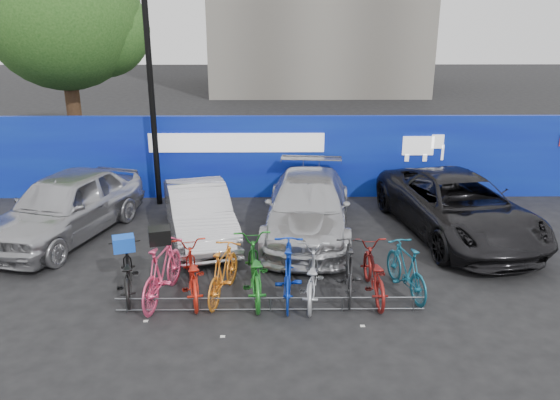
{
  "coord_description": "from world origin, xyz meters",
  "views": [
    {
      "loc": [
        0.08,
        -9.32,
        5.14
      ],
      "look_at": [
        0.2,
        2.0,
        1.26
      ],
      "focal_mm": 35.0,
      "sensor_mm": 36.0,
      "label": 1
    }
  ],
  "objects_px": {
    "tree": "(70,15)",
    "car_2": "(308,207)",
    "bike_rack": "(270,304)",
    "lamppost": "(151,87)",
    "bike_8": "(373,272)",
    "car_1": "(199,213)",
    "car_0": "(65,206)",
    "bike_5": "(288,271)",
    "bike_4": "(254,269)",
    "car_3": "(458,206)",
    "bike_1": "(162,271)",
    "bike_6": "(311,276)",
    "bike_7": "(349,269)",
    "bike_2": "(192,273)",
    "bike_0": "(127,272)",
    "bike_3": "(223,272)"
  },
  "relations": [
    {
      "from": "tree",
      "to": "car_2",
      "type": "height_order",
      "value": "tree"
    },
    {
      "from": "tree",
      "to": "bike_rack",
      "type": "relative_size",
      "value": 1.39
    },
    {
      "from": "tree",
      "to": "lamppost",
      "type": "distance_m",
      "value": 6.14
    },
    {
      "from": "bike_rack",
      "to": "bike_8",
      "type": "height_order",
      "value": "bike_8"
    },
    {
      "from": "car_1",
      "to": "car_2",
      "type": "bearing_deg",
      "value": -9.84
    },
    {
      "from": "tree",
      "to": "lamppost",
      "type": "relative_size",
      "value": 1.28
    },
    {
      "from": "car_0",
      "to": "bike_5",
      "type": "relative_size",
      "value": 2.46
    },
    {
      "from": "tree",
      "to": "car_1",
      "type": "relative_size",
      "value": 1.98
    },
    {
      "from": "car_1",
      "to": "tree",
      "type": "bearing_deg",
      "value": 110.0
    },
    {
      "from": "bike_4",
      "to": "bike_8",
      "type": "relative_size",
      "value": 1.11
    },
    {
      "from": "car_3",
      "to": "bike_4",
      "type": "distance_m",
      "value": 5.65
    },
    {
      "from": "bike_1",
      "to": "bike_6",
      "type": "bearing_deg",
      "value": -169.57
    },
    {
      "from": "car_0",
      "to": "bike_7",
      "type": "relative_size",
      "value": 2.67
    },
    {
      "from": "car_0",
      "to": "car_2",
      "type": "distance_m",
      "value": 5.81
    },
    {
      "from": "bike_6",
      "to": "car_1",
      "type": "bearing_deg",
      "value": -43.63
    },
    {
      "from": "car_1",
      "to": "bike_1",
      "type": "bearing_deg",
      "value": -111.0
    },
    {
      "from": "car_3",
      "to": "bike_2",
      "type": "distance_m",
      "value": 6.7
    },
    {
      "from": "bike_4",
      "to": "bike_0",
      "type": "bearing_deg",
      "value": -6.95
    },
    {
      "from": "car_1",
      "to": "bike_0",
      "type": "distance_m",
      "value": 2.94
    },
    {
      "from": "bike_1",
      "to": "bike_2",
      "type": "distance_m",
      "value": 0.55
    },
    {
      "from": "car_0",
      "to": "bike_3",
      "type": "xyz_separation_m",
      "value": [
        4.02,
        -3.03,
        -0.28
      ]
    },
    {
      "from": "car_0",
      "to": "car_1",
      "type": "xyz_separation_m",
      "value": [
        3.2,
        -0.14,
        -0.15
      ]
    },
    {
      "from": "car_3",
      "to": "bike_0",
      "type": "bearing_deg",
      "value": -168.03
    },
    {
      "from": "lamppost",
      "to": "bike_rack",
      "type": "relative_size",
      "value": 1.09
    },
    {
      "from": "bike_4",
      "to": "bike_5",
      "type": "relative_size",
      "value": 1.09
    },
    {
      "from": "bike_3",
      "to": "bike_8",
      "type": "height_order",
      "value": "bike_3"
    },
    {
      "from": "car_2",
      "to": "bike_7",
      "type": "height_order",
      "value": "car_2"
    },
    {
      "from": "bike_3",
      "to": "bike_4",
      "type": "bearing_deg",
      "value": -158.48
    },
    {
      "from": "bike_4",
      "to": "bike_7",
      "type": "relative_size",
      "value": 1.18
    },
    {
      "from": "bike_6",
      "to": "bike_7",
      "type": "relative_size",
      "value": 1.04
    },
    {
      "from": "car_1",
      "to": "car_3",
      "type": "distance_m",
      "value": 6.21
    },
    {
      "from": "tree",
      "to": "bike_7",
      "type": "distance_m",
      "value": 13.75
    },
    {
      "from": "car_1",
      "to": "bike_0",
      "type": "bearing_deg",
      "value": -125.77
    },
    {
      "from": "bike_1",
      "to": "bike_6",
      "type": "xyz_separation_m",
      "value": [
        2.79,
        -0.0,
        -0.1
      ]
    },
    {
      "from": "bike_3",
      "to": "bike_7",
      "type": "relative_size",
      "value": 0.99
    },
    {
      "from": "car_0",
      "to": "bike_5",
      "type": "height_order",
      "value": "car_0"
    },
    {
      "from": "bike_3",
      "to": "bike_8",
      "type": "distance_m",
      "value": 2.84
    },
    {
      "from": "bike_4",
      "to": "car_1",
      "type": "bearing_deg",
      "value": -68.99
    },
    {
      "from": "tree",
      "to": "bike_1",
      "type": "xyz_separation_m",
      "value": [
        4.75,
        -10.16,
        -4.49
      ]
    },
    {
      "from": "bike_7",
      "to": "lamppost",
      "type": "bearing_deg",
      "value": -43.24
    },
    {
      "from": "bike_2",
      "to": "bike_4",
      "type": "relative_size",
      "value": 0.9
    },
    {
      "from": "bike_2",
      "to": "car_0",
      "type": "bearing_deg",
      "value": -53.28
    },
    {
      "from": "car_1",
      "to": "bike_1",
      "type": "height_order",
      "value": "car_1"
    },
    {
      "from": "tree",
      "to": "bike_1",
      "type": "bearing_deg",
      "value": -64.94
    },
    {
      "from": "car_3",
      "to": "bike_4",
      "type": "xyz_separation_m",
      "value": [
        -4.81,
        -2.95,
        -0.2
      ]
    },
    {
      "from": "car_1",
      "to": "car_3",
      "type": "bearing_deg",
      "value": -13.69
    },
    {
      "from": "tree",
      "to": "bike_7",
      "type": "bearing_deg",
      "value": -50.39
    },
    {
      "from": "bike_1",
      "to": "bike_6",
      "type": "height_order",
      "value": "bike_1"
    },
    {
      "from": "bike_4",
      "to": "bike_6",
      "type": "relative_size",
      "value": 1.13
    },
    {
      "from": "car_1",
      "to": "bike_8",
      "type": "height_order",
      "value": "car_1"
    }
  ]
}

